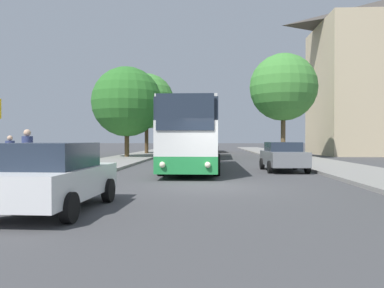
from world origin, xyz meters
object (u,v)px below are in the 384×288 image
bus_front (193,136)px  bus_middle (203,138)px  tree_left_near (147,101)px  pedestrian_waiting_near (10,156)px  tree_left_far (127,102)px  parked_car_left_curb (55,176)px  tree_right_near (283,87)px  parked_car_right_near (283,156)px  pedestrian_walking_back (27,156)px  bus_rear (206,138)px

bus_front → bus_middle: 13.69m
tree_left_near → pedestrian_waiting_near: bearing=-92.8°
bus_middle → tree_left_far: tree_left_far is taller
bus_middle → tree_left_far: 7.55m
pedestrian_waiting_near → bus_middle: bearing=-54.5°
parked_car_left_curb → tree_right_near: bearing=69.8°
parked_car_right_near → bus_front: bearing=-10.7°
pedestrian_waiting_near → pedestrian_walking_back: (1.96, -2.46, 0.10)m
bus_rear → pedestrian_waiting_near: 35.13m
bus_rear → parked_car_right_near: size_ratio=2.65×
tree_left_near → tree_left_far: (-0.33, -8.16, -0.88)m
tree_left_near → tree_left_far: bearing=-92.3°
bus_front → pedestrian_walking_back: 9.58m
pedestrian_waiting_near → tree_left_near: tree_left_near is taller
bus_rear → pedestrian_walking_back: 37.18m
bus_front → bus_rear: bearing=89.5°
bus_middle → tree_right_near: size_ratio=1.28×
bus_rear → tree_left_far: bearing=-113.5°
bus_rear → tree_right_near: 18.17m
tree_left_far → bus_middle: bearing=15.4°
parked_car_left_curb → pedestrian_waiting_near: (-4.61, 6.47, 0.18)m
tree_left_near → tree_left_far: 8.21m
tree_left_far → tree_left_near: bearing=87.7°
pedestrian_waiting_near → tree_left_far: tree_left_far is taller
bus_rear → pedestrian_waiting_near: (-7.58, -34.29, -0.79)m
pedestrian_waiting_near → tree_right_near: size_ratio=0.19×
bus_front → tree_left_far: tree_left_far is taller
parked_car_left_curb → tree_left_far: 24.48m
bus_front → pedestrian_waiting_near: 9.13m
bus_middle → parked_car_left_curb: 25.85m
bus_middle → pedestrian_walking_back: bus_middle is taller
pedestrian_walking_back → tree_left_near: bearing=-4.0°
pedestrian_walking_back → pedestrian_waiting_near: bearing=33.1°
parked_car_left_curb → tree_left_near: tree_left_near is taller
parked_car_left_curb → tree_right_near: (9.95, 24.59, 5.40)m
pedestrian_walking_back → tree_right_near: tree_right_near is taller
parked_car_right_near → pedestrian_walking_back: (-10.03, -7.17, 0.30)m
bus_rear → pedestrian_walking_back: size_ratio=5.67×
parked_car_left_curb → tree_right_near: tree_right_near is taller
bus_rear → tree_left_near: 11.54m
bus_middle → pedestrian_waiting_near: bearing=-109.3°
bus_front → pedestrian_walking_back: (-5.27, -7.97, -0.77)m
bus_front → parked_car_left_curb: (-2.62, -11.98, -1.05)m
parked_car_left_curb → pedestrian_waiting_near: size_ratio=2.46×
pedestrian_walking_back → tree_left_far: 20.23m
bus_rear → pedestrian_walking_back: (-5.62, -36.75, -0.69)m
bus_rear → parked_car_right_near: 29.92m
tree_left_near → tree_right_near: size_ratio=0.96×
bus_front → tree_right_near: bearing=60.0°
pedestrian_walking_back → tree_left_far: size_ratio=0.24×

